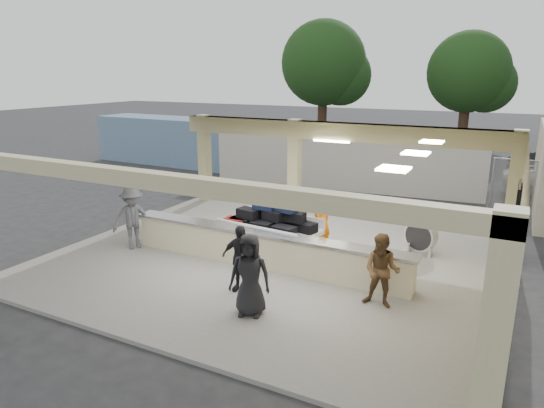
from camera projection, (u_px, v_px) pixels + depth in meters
The scene contains 14 objects.
ground at pixel (272, 263), 13.57m from camera, with size 120.00×120.00×0.00m, color #252527.
pavilion at pixel (289, 212), 13.69m from camera, with size 12.01×10.00×3.55m.
baggage_counter at pixel (263, 249), 12.99m from camera, with size 8.20×0.58×0.98m.
luggage_cart at pixel (271, 224), 13.98m from camera, with size 2.81×1.90×1.55m.
drum_fan at pixel (421, 236), 13.87m from camera, with size 0.96×0.61×1.02m.
baggage_handler at pixel (322, 221), 14.19m from camera, with size 0.63×0.34×1.71m, color orange.
passenger_a at pixel (382, 271), 10.67m from camera, with size 0.82×0.36×1.69m, color brown.
passenger_b at pixel (240, 258), 11.47m from camera, with size 0.95×0.35×1.63m, color black.
passenger_c at pixel (133, 218), 14.24m from camera, with size 1.21×0.42×1.87m, color #49494E.
passenger_d at pixel (250, 275), 10.30m from camera, with size 0.89×0.36×1.82m, color black.
container_white at pixel (347, 157), 22.67m from camera, with size 12.25×2.45×2.65m, color beige.
container_blue at pixel (178, 141), 28.07m from camera, with size 10.16×2.44×2.64m, color #6886A6.
tree_left at pixel (328, 67), 36.22m from camera, with size 6.60×6.30×9.00m.
tree_mid at pixel (473, 75), 33.69m from camera, with size 6.00×5.60×8.00m.
Camera 1 is at (5.80, -11.25, 5.17)m, focal length 32.00 mm.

